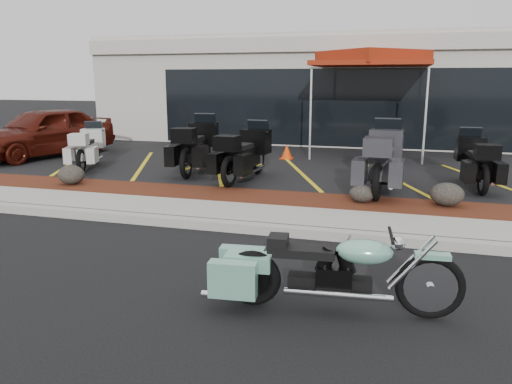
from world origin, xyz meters
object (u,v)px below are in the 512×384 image
(hero_cruiser, at_px, (431,277))
(parked_car, at_px, (43,132))
(traffic_cone, at_px, (287,151))
(popup_canopy, at_px, (372,60))
(touring_white, at_px, (95,142))

(hero_cruiser, distance_m, parked_car, 13.16)
(parked_car, bearing_deg, hero_cruiser, -18.48)
(parked_car, xyz_separation_m, traffic_cone, (7.17, 1.61, -0.54))
(popup_canopy, bearing_deg, traffic_cone, -137.79)
(hero_cruiser, height_order, popup_canopy, popup_canopy)
(traffic_cone, bearing_deg, touring_white, -154.76)
(touring_white, relative_size, parked_car, 0.46)
(touring_white, relative_size, popup_canopy, 0.54)
(touring_white, bearing_deg, popup_canopy, -81.39)
(hero_cruiser, xyz_separation_m, traffic_cone, (-3.54, 9.25, -0.10))
(touring_white, bearing_deg, parked_car, 52.19)
(parked_car, relative_size, popup_canopy, 1.17)
(hero_cruiser, height_order, traffic_cone, hero_cruiser)
(traffic_cone, height_order, popup_canopy, popup_canopy)
(hero_cruiser, height_order, touring_white, touring_white)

